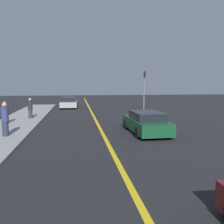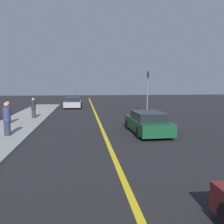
{
  "view_description": "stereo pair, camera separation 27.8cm",
  "coord_description": "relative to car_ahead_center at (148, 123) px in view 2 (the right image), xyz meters",
  "views": [
    {
      "loc": [
        -1.49,
        0.36,
        2.95
      ],
      "look_at": [
        0.12,
        11.59,
        1.62
      ],
      "focal_mm": 40.0,
      "sensor_mm": 36.0,
      "label": 1
    },
    {
      "loc": [
        -1.21,
        0.32,
        2.95
      ],
      "look_at": [
        0.12,
        11.59,
        1.62
      ],
      "focal_mm": 40.0,
      "sensor_mm": 36.0,
      "label": 2
    }
  ],
  "objects": [
    {
      "name": "road_center_line",
      "position": [
        -2.55,
        3.6,
        -0.62
      ],
      "size": [
        0.2,
        60.0,
        0.01
      ],
      "color": "gold",
      "rests_on": "ground_plane"
    },
    {
      "name": "sidewalk_left",
      "position": [
        -8.38,
        2.58,
        -0.57
      ],
      "size": [
        3.25,
        33.96,
        0.1
      ],
      "color": "gray",
      "rests_on": "ground_plane"
    },
    {
      "name": "car_ahead_center",
      "position": [
        0.0,
        0.0,
        0.0
      ],
      "size": [
        2.03,
        4.5,
        1.28
      ],
      "rotation": [
        0.0,
        0.0,
        0.03
      ],
      "color": "#144728",
      "rests_on": "ground_plane"
    },
    {
      "name": "car_far_distant",
      "position": [
        -4.91,
        15.78,
        0.0
      ],
      "size": [
        2.07,
        4.55,
        1.28
      ],
      "rotation": [
        0.0,
        0.0,
        -0.02
      ],
      "color": "#9E9EA3",
      "rests_on": "ground_plane"
    },
    {
      "name": "pedestrian_mid_group",
      "position": [
        -7.84,
        -0.18,
        0.38
      ],
      "size": [
        0.39,
        0.39,
        1.81
      ],
      "color": "#282D3D",
      "rests_on": "sidewalk_left"
    },
    {
      "name": "pedestrian_far_standing",
      "position": [
        -8.99,
        4.07,
        0.24
      ],
      "size": [
        0.39,
        0.39,
        1.55
      ],
      "color": "#282D3D",
      "rests_on": "sidewalk_left"
    },
    {
      "name": "pedestrian_by_sign",
      "position": [
        -7.74,
        6.65,
        0.29
      ],
      "size": [
        0.37,
        0.37,
        1.63
      ],
      "color": "#282D3D",
      "rests_on": "sidewalk_left"
    },
    {
      "name": "traffic_light",
      "position": [
        2.41,
        9.25,
        1.86
      ],
      "size": [
        0.18,
        0.4,
        4.04
      ],
      "color": "slate",
      "rests_on": "ground_plane"
    }
  ]
}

